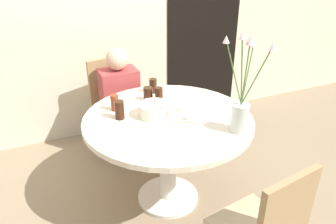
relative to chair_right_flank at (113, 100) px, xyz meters
name	(u,v)px	position (x,y,z in m)	size (l,w,h in m)	color
ground_plane	(168,197)	(0.17, -0.96, -0.52)	(16.00, 16.00, 0.00)	#89755B
wall_back	(113,10)	(0.17, 0.40, 0.78)	(8.00, 0.05, 2.60)	beige
doorway_panel	(204,30)	(1.19, 0.37, 0.50)	(0.90, 0.01, 2.05)	black
dining_table	(168,133)	(0.17, -0.96, 0.10)	(1.24, 1.24, 0.76)	beige
chair_right_flank	(113,100)	(0.00, 0.00, 0.00)	(0.46, 0.46, 0.92)	tan
birthday_cake	(154,110)	(0.08, -0.90, 0.29)	(0.23, 0.23, 0.14)	white
flower_vase	(242,105)	(0.52, -1.34, 0.43)	(0.31, 0.22, 0.68)	silver
side_plate	(125,101)	(-0.04, -0.58, 0.24)	(0.20, 0.20, 0.01)	silver
drink_glass_0	(153,86)	(0.23, -0.50, 0.30)	(0.06, 0.06, 0.12)	#33190C
drink_glass_1	(148,94)	(0.14, -0.63, 0.29)	(0.07, 0.07, 0.11)	#33190C
drink_glass_2	(120,110)	(-0.16, -0.84, 0.31)	(0.07, 0.07, 0.14)	#33190C
drink_glass_3	(115,103)	(-0.15, -0.70, 0.30)	(0.06, 0.06, 0.12)	maroon
drink_glass_4	(159,95)	(0.21, -0.70, 0.30)	(0.06, 0.06, 0.12)	#33190C
person_guest	(120,107)	(0.03, -0.16, -0.01)	(0.34, 0.24, 1.08)	#383333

